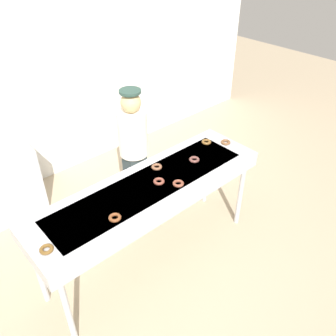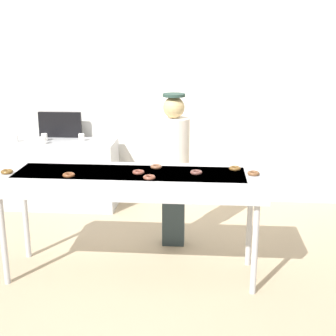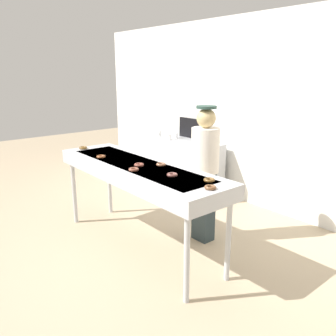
{
  "view_description": "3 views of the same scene",
  "coord_description": "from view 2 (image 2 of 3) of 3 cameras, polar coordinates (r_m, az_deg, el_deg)",
  "views": [
    {
      "loc": [
        -1.67,
        -2.13,
        3.15
      ],
      "look_at": [
        0.36,
        0.14,
        0.99
      ],
      "focal_mm": 37.76,
      "sensor_mm": 36.0,
      "label": 1
    },
    {
      "loc": [
        0.68,
        -4.19,
        2.29
      ],
      "look_at": [
        0.34,
        0.13,
        1.05
      ],
      "focal_mm": 51.02,
      "sensor_mm": 36.0,
      "label": 2
    },
    {
      "loc": [
        3.19,
        -2.19,
        2.07
      ],
      "look_at": [
        0.35,
        0.17,
        1.04
      ],
      "focal_mm": 37.35,
      "sensor_mm": 36.0,
      "label": 3
    }
  ],
  "objects": [
    {
      "name": "chocolate_donut_7",
      "position": [
        4.38,
        -3.55,
        -0.5
      ],
      "size": [
        0.13,
        0.13,
        0.03
      ],
      "primitive_type": "torus",
      "rotation": [
        0.0,
        0.0,
        0.19
      ],
      "color": "brown",
      "rests_on": "fryer_conveyor"
    },
    {
      "name": "paper_cup_3",
      "position": [
        6.39,
        -10.29,
        3.61
      ],
      "size": [
        0.08,
        0.08,
        0.1
      ],
      "primitive_type": "cylinder",
      "color": "white",
      "rests_on": "prep_counter"
    },
    {
      "name": "chocolate_donut_4",
      "position": [
        4.63,
        -18.69,
        -0.41
      ],
      "size": [
        0.13,
        0.13,
        0.03
      ],
      "primitive_type": "torus",
      "rotation": [
        0.0,
        0.0,
        2.9
      ],
      "color": "brown",
      "rests_on": "fryer_conveyor"
    },
    {
      "name": "fryer_conveyor",
      "position": [
        4.45,
        -4.54,
        -1.62
      ],
      "size": [
        2.5,
        0.72,
        1.04
      ],
      "color": "#B7BABF",
      "rests_on": "ground"
    },
    {
      "name": "chocolate_donut_0",
      "position": [
        4.54,
        8.0,
        -0.03
      ],
      "size": [
        0.16,
        0.16,
        0.03
      ],
      "primitive_type": "torus",
      "rotation": [
        0.0,
        0.0,
        0.9
      ],
      "color": "brown",
      "rests_on": "fryer_conveyor"
    },
    {
      "name": "ground_plane",
      "position": [
        4.83,
        -4.29,
        -12.43
      ],
      "size": [
        16.0,
        16.0,
        0.0
      ],
      "primitive_type": "plane",
      "color": "tan"
    },
    {
      "name": "paper_cup_0",
      "position": [
        6.51,
        -14.56,
        3.58
      ],
      "size": [
        0.08,
        0.08,
        0.1
      ],
      "primitive_type": "cylinder",
      "color": "white",
      "rests_on": "prep_counter"
    },
    {
      "name": "chocolate_donut_6",
      "position": [
        4.55,
        -1.42,
        0.17
      ],
      "size": [
        0.15,
        0.15,
        0.03
      ],
      "primitive_type": "torus",
      "rotation": [
        0.0,
        0.0,
        0.6
      ],
      "color": "brown",
      "rests_on": "fryer_conveyor"
    },
    {
      "name": "prep_counter",
      "position": [
        6.58,
        -13.02,
        -0.69
      ],
      "size": [
        1.57,
        0.56,
        0.91
      ],
      "primitive_type": "cube",
      "color": "#B7BABF",
      "rests_on": "ground"
    },
    {
      "name": "chocolate_donut_2",
      "position": [
        4.41,
        10.17,
        -0.62
      ],
      "size": [
        0.14,
        0.14,
        0.03
      ],
      "primitive_type": "torus",
      "rotation": [
        0.0,
        0.0,
        0.3
      ],
      "color": "brown",
      "rests_on": "fryer_conveyor"
    },
    {
      "name": "chocolate_donut_1",
      "position": [
        4.37,
        3.39,
        -0.52
      ],
      "size": [
        0.15,
        0.15,
        0.03
      ],
      "primitive_type": "torus",
      "rotation": [
        0.0,
        0.0,
        2.5
      ],
      "color": "brown",
      "rests_on": "fryer_conveyor"
    },
    {
      "name": "paper_cup_2",
      "position": [
        6.32,
        -14.71,
        3.21
      ],
      "size": [
        0.08,
        0.08,
        0.1
      ],
      "primitive_type": "cylinder",
      "color": "white",
      "rests_on": "prep_counter"
    },
    {
      "name": "paper_cup_1",
      "position": [
        6.53,
        -17.77,
        3.38
      ],
      "size": [
        0.08,
        0.08,
        0.1
      ],
      "primitive_type": "cylinder",
      "color": "white",
      "rests_on": "prep_counter"
    },
    {
      "name": "chocolate_donut_3",
      "position": [
        4.22,
        -2.25,
        -1.12
      ],
      "size": [
        0.12,
        0.12,
        0.03
      ],
      "primitive_type": "torus",
      "rotation": [
        0.0,
        0.0,
        0.11
      ],
      "color": "brown",
      "rests_on": "fryer_conveyor"
    },
    {
      "name": "menu_display",
      "position": [
        6.65,
        -12.77,
        5.07
      ],
      "size": [
        0.59,
        0.04,
        0.35
      ],
      "primitive_type": "cube",
      "color": "black",
      "rests_on": "prep_counter"
    },
    {
      "name": "back_wall",
      "position": [
        6.55,
        -1.55,
        8.47
      ],
      "size": [
        8.0,
        0.12,
        2.88
      ],
      "primitive_type": "cube",
      "color": "white",
      "rests_on": "ground"
    },
    {
      "name": "chocolate_donut_5",
      "position": [
        4.38,
        -11.77,
        -0.82
      ],
      "size": [
        0.16,
        0.16,
        0.03
      ],
      "primitive_type": "torus",
      "rotation": [
        0.0,
        0.0,
        0.72
      ],
      "color": "brown",
      "rests_on": "fryer_conveyor"
    },
    {
      "name": "worker_baker",
      "position": [
        5.11,
        0.68,
        0.83
      ],
      "size": [
        0.34,
        0.34,
        1.68
      ],
      "rotation": [
        0.0,
        0.0,
        2.99
      ],
      "color": "#29363B",
      "rests_on": "ground"
    }
  ]
}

